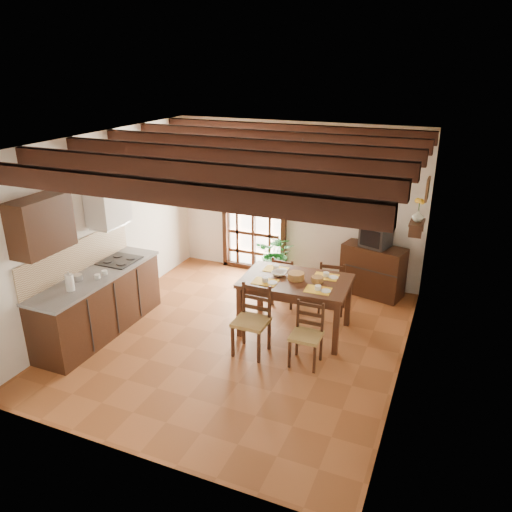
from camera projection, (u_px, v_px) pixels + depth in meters
The scene contains 25 objects.
ground_plane at pixel (239, 338), 7.21m from camera, with size 5.00×5.00×0.00m, color brown.
room_shell at pixel (237, 218), 6.55m from camera, with size 4.52×5.02×2.81m.
ceiling_beams at pixel (236, 151), 6.23m from camera, with size 4.50×4.34×0.20m.
french_door at pixel (254, 210), 9.17m from camera, with size 1.26×0.11×2.32m.
kitchen_counter at pixel (99, 303), 7.23m from camera, with size 0.64×2.25×1.38m.
upper_cabinet at pixel (41, 225), 6.17m from camera, with size 0.35×0.80×0.70m, color black.
range_hood at pixel (108, 208), 7.27m from camera, with size 0.38×0.60×0.54m.
counter_items at pixel (99, 270), 7.13m from camera, with size 0.50×1.43×0.25m.
dining_table at pixel (296, 286), 7.16m from camera, with size 1.57×1.04×0.83m.
chair_near_left at pixel (252, 333), 6.76m from camera, with size 0.45×0.43×0.97m.
chair_near_right at pixel (306, 346), 6.53m from camera, with size 0.39×0.38×0.85m.
chair_far_left at pixel (286, 289), 8.14m from camera, with size 0.43×0.41×0.84m.
chair_far_right at pixel (332, 296), 7.89m from camera, with size 0.45×0.44×0.89m.
table_setting at pixel (296, 272), 7.08m from camera, with size 1.11×0.74×0.10m.
table_bowl at pixel (279, 273), 7.25m from camera, with size 0.22×0.22×0.05m, color white.
sideboard at pixel (373, 270), 8.43m from camera, with size 1.02×0.46×0.87m, color black.
crt_tv at pixel (376, 236), 8.20m from camera, with size 0.54×0.52×0.37m.
fuse_box at pixel (384, 191), 8.16m from camera, with size 0.25×0.03×0.32m, color white.
plant_pot at pixel (276, 278), 8.95m from camera, with size 0.33×0.33×0.20m, color maroon.
potted_plant at pixel (277, 254), 8.78m from camera, with size 1.79×1.54×2.00m, color #144C19.
wall_shelf at pixel (417, 225), 7.26m from camera, with size 0.20×0.42×0.20m.
shelf_vase at pixel (418, 216), 7.21m from camera, with size 0.15×0.15×0.15m, color #B2BFB2.
shelf_flowers at pixel (420, 202), 7.13m from camera, with size 0.14×0.14×0.36m.
framed_picture at pixel (427, 189), 7.03m from camera, with size 0.03×0.32×0.32m.
pendant_lamp at pixel (301, 192), 6.75m from camera, with size 0.36×0.36×0.84m.
Camera 1 is at (2.65, -5.69, 3.76)m, focal length 35.00 mm.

